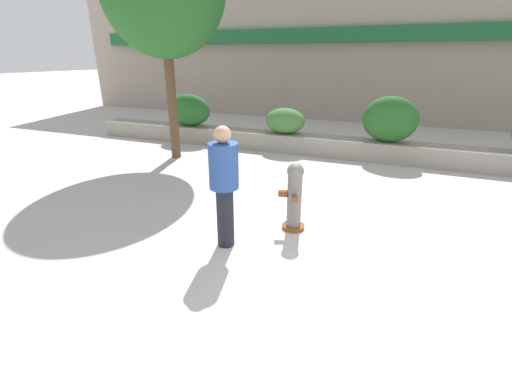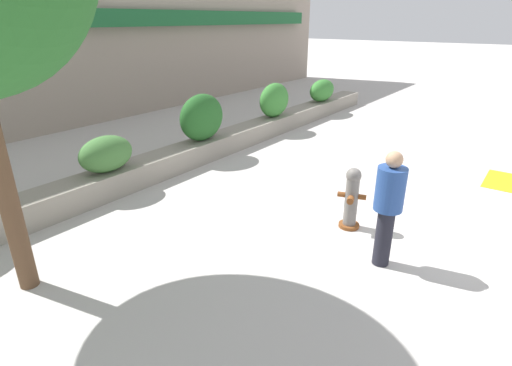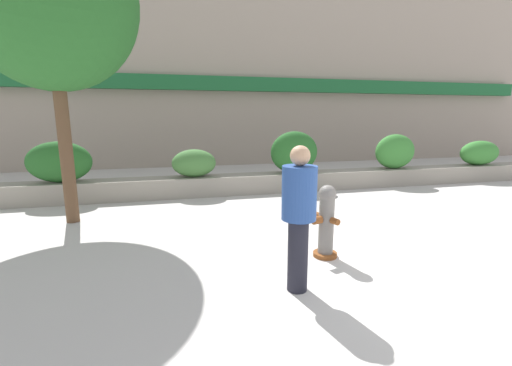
# 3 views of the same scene
# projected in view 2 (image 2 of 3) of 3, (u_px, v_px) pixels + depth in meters

# --- Properties ---
(ground_plane) EXTENTS (120.00, 120.00, 0.00)m
(ground_plane) POSITION_uv_depth(u_px,v_px,m) (454.00, 225.00, 6.96)
(ground_plane) COLOR #BCB7B2
(planter_wall_low) EXTENTS (18.00, 0.70, 0.50)m
(planter_wall_low) POSITION_uv_depth(u_px,v_px,m) (202.00, 150.00, 10.16)
(planter_wall_low) COLOR gray
(planter_wall_low) RESTS_ON ground
(hedge_bush_1) EXTENTS (1.13, 0.70, 0.72)m
(hedge_bush_1) POSITION_uv_depth(u_px,v_px,m) (106.00, 154.00, 7.90)
(hedge_bush_1) COLOR #427538
(hedge_bush_1) RESTS_ON planter_wall_low
(hedge_bush_2) EXTENTS (1.35, 0.70, 1.15)m
(hedge_bush_2) POSITION_uv_depth(u_px,v_px,m) (202.00, 117.00, 9.87)
(hedge_bush_2) COLOR #235B23
(hedge_bush_2) RESTS_ON planter_wall_low
(hedge_bush_3) EXTENTS (1.27, 0.65, 1.03)m
(hedge_bush_3) POSITION_uv_depth(u_px,v_px,m) (274.00, 100.00, 12.29)
(hedge_bush_3) COLOR #387F33
(hedge_bush_3) RESTS_ON planter_wall_low
(hedge_bush_4) EXTENTS (1.42, 0.65, 0.78)m
(hedge_bush_4) POSITION_uv_depth(u_px,v_px,m) (322.00, 90.00, 14.67)
(hedge_bush_4) COLOR #387F33
(hedge_bush_4) RESTS_ON planter_wall_low
(fire_hydrant) EXTENTS (0.48, 0.48, 1.08)m
(fire_hydrant) POSITION_uv_depth(u_px,v_px,m) (352.00, 198.00, 6.71)
(fire_hydrant) COLOR brown
(fire_hydrant) RESTS_ON ground
(pedestrian) EXTENTS (0.42, 0.42, 1.73)m
(pedestrian) POSITION_uv_depth(u_px,v_px,m) (388.00, 202.00, 5.51)
(pedestrian) COLOR black
(pedestrian) RESTS_ON ground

